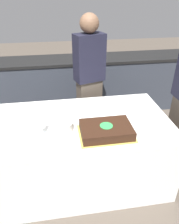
{
  "coord_description": "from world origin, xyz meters",
  "views": [
    {
      "loc": [
        -0.18,
        -1.82,
        1.94
      ],
      "look_at": [
        0.11,
        0.0,
        0.85
      ],
      "focal_mm": 35.0,
      "sensor_mm": 36.0,
      "label": 1
    }
  ],
  "objects_px": {
    "wine_glass": "(42,123)",
    "plate_stack": "(62,126)",
    "person_cutting_cake": "(89,81)",
    "cake": "(106,130)"
  },
  "relations": [
    {
      "from": "cake",
      "to": "person_cutting_cake",
      "type": "distance_m",
      "value": 0.98
    },
    {
      "from": "wine_glass",
      "to": "person_cutting_cake",
      "type": "height_order",
      "value": "person_cutting_cake"
    },
    {
      "from": "cake",
      "to": "person_cutting_cake",
      "type": "height_order",
      "value": "person_cutting_cake"
    },
    {
      "from": "cake",
      "to": "plate_stack",
      "type": "height_order",
      "value": "cake"
    },
    {
      "from": "cake",
      "to": "wine_glass",
      "type": "relative_size",
      "value": 2.9
    },
    {
      "from": "person_cutting_cake",
      "to": "wine_glass",
      "type": "bearing_deg",
      "value": 39.72
    },
    {
      "from": "wine_glass",
      "to": "plate_stack",
      "type": "bearing_deg",
      "value": 8.21
    },
    {
      "from": "cake",
      "to": "wine_glass",
      "type": "height_order",
      "value": "wine_glass"
    },
    {
      "from": "cake",
      "to": "plate_stack",
      "type": "relative_size",
      "value": 2.36
    },
    {
      "from": "cake",
      "to": "wine_glass",
      "type": "bearing_deg",
      "value": 170.29
    }
  ]
}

